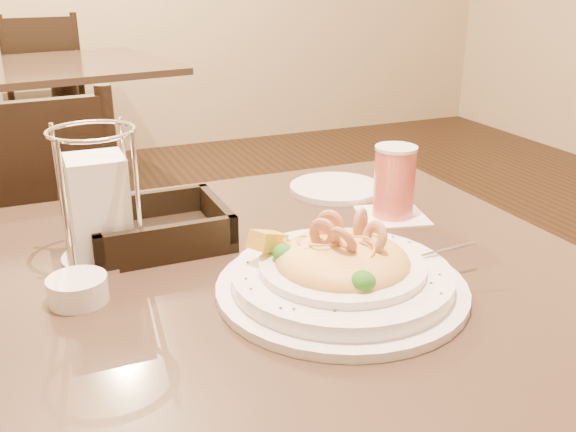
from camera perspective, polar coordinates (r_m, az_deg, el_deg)
name	(u,v)px	position (r m, az deg, el deg)	size (l,w,h in m)	color
main_table	(293,406)	(1.06, 0.44, -16.53)	(0.90, 0.90, 0.74)	black
background_table	(68,114)	(3.21, -18.99, 8.55)	(1.03, 1.03, 0.74)	black
dining_chair_near	(32,268)	(1.62, -21.77, -4.27)	(0.45, 0.45, 0.93)	black
dining_chair_far	(45,93)	(3.86, -20.79, 10.16)	(0.44, 0.44, 0.93)	black
pasta_bowl	(342,272)	(0.86, 4.78, -4.97)	(0.38, 0.34, 0.11)	white
drink_glass	(394,182)	(1.13, 9.42, 2.97)	(0.14, 0.14, 0.13)	white
bread_basket	(157,231)	(1.04, -11.54, -1.27)	(0.21, 0.18, 0.06)	black
napkin_caddy	(99,205)	(0.98, -16.44, 0.98)	(0.13, 0.13, 0.20)	silver
side_plate	(336,188)	(1.26, 4.27, 2.49)	(0.18, 0.18, 0.01)	white
butter_ramekin	(78,289)	(0.89, -18.18, -6.21)	(0.08, 0.08, 0.03)	white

